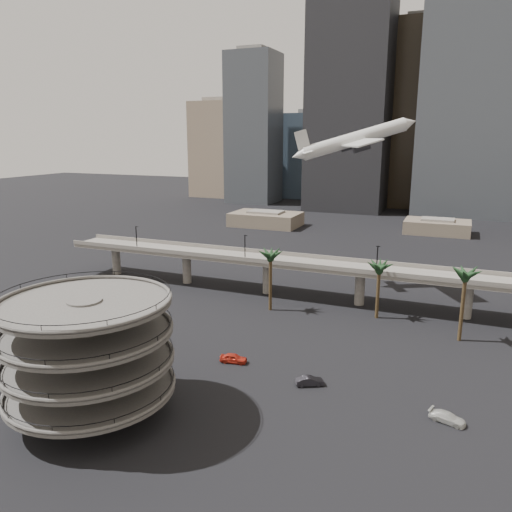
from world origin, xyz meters
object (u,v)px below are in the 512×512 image
at_px(car_b, 310,381).
at_px(car_c, 447,418).
at_px(overpass, 312,268).
at_px(airborne_jet, 354,140).
at_px(parking_ramp, 88,347).
at_px(car_a, 233,358).

relative_size(car_b, car_c, 0.92).
bearing_deg(car_c, overpass, 51.54).
relative_size(airborne_jet, car_b, 6.67).
distance_m(airborne_jet, car_b, 66.53).
relative_size(parking_ramp, overpass, 0.17).
xyz_separation_m(car_a, car_c, (33.44, -5.25, -0.09)).
bearing_deg(overpass, airborne_jet, 73.42).
bearing_deg(parking_ramp, car_b, 37.76).
xyz_separation_m(overpass, car_a, (-2.35, -37.36, -6.57)).
relative_size(parking_ramp, car_a, 4.91).
bearing_deg(parking_ramp, overpass, 77.57).
bearing_deg(car_a, car_c, -108.73).
height_order(car_b, car_c, car_b).
xyz_separation_m(car_a, car_b, (13.90, -2.63, -0.06)).
bearing_deg(overpass, parking_ramp, -102.43).
xyz_separation_m(airborne_jet, car_c, (26.26, -58.82, -34.99)).
height_order(car_a, car_c, car_a).
bearing_deg(airborne_jet, overpass, -136.62).
bearing_deg(car_a, parking_ramp, 143.99).
distance_m(car_a, car_c, 33.85).
height_order(parking_ramp, car_c, parking_ramp).
distance_m(parking_ramp, car_a, 25.76).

